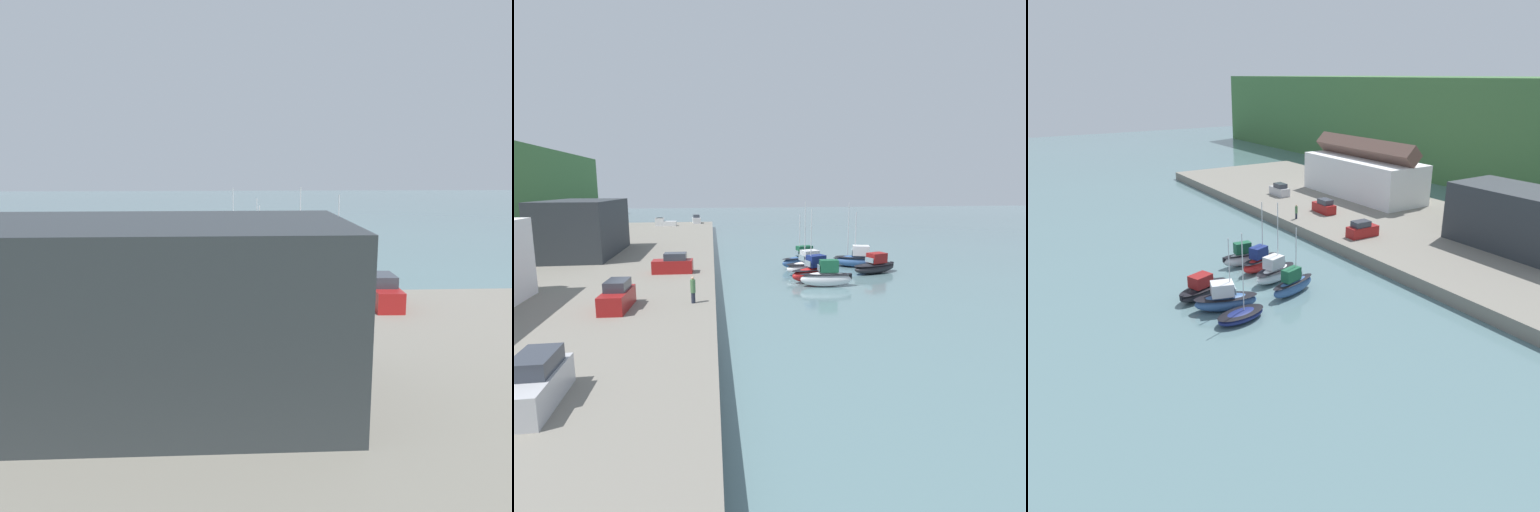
{
  "view_description": "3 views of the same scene",
  "coord_description": "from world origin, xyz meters",
  "views": [
    {
      "loc": [
        6.89,
        52.03,
        11.03
      ],
      "look_at": [
        4.59,
        5.51,
        2.44
      ],
      "focal_mm": 35.0,
      "sensor_mm": 36.0,
      "label": 1
    },
    {
      "loc": [
        -46.29,
        15.48,
        10.62
      ],
      "look_at": [
        1.91,
        8.43,
        2.14
      ],
      "focal_mm": 28.0,
      "sensor_mm": 36.0,
      "label": 2
    },
    {
      "loc": [
        44.2,
        -22.51,
        21.7
      ],
      "look_at": [
        -1.86,
        6.55,
        1.78
      ],
      "focal_mm": 35.0,
      "sensor_mm": 36.0,
      "label": 3
    }
  ],
  "objects": [
    {
      "name": "yacht_club_building",
      "position": [
        10.58,
        32.6,
        5.18
      ],
      "size": [
        16.51,
        8.49,
        7.35
      ],
      "color": "#2D3338",
      "rests_on": "quay_promenade"
    },
    {
      "name": "moored_boat_2",
      "position": [
        0.4,
        3.97,
        1.13
      ],
      "size": [
        3.67,
        6.14,
        8.89
      ],
      "rotation": [
        0.0,
        0.0,
        0.3
      ],
      "color": "white",
      "rests_on": "ground_plane"
    },
    {
      "name": "parked_car_2",
      "position": [
        -15.81,
        22.69,
        2.43
      ],
      "size": [
        4.29,
        2.01,
        2.16
      ],
      "rotation": [
        0.0,
        0.0,
        1.52
      ],
      "color": "maroon",
      "rests_on": "quay_promenade"
    },
    {
      "name": "moored_boat_6",
      "position": [
        6.76,
        -3.64,
        0.55
      ],
      "size": [
        3.25,
        5.4,
        8.48
      ],
      "rotation": [
        0.0,
        0.0,
        0.18
      ],
      "color": "navy",
      "rests_on": "ground_plane"
    },
    {
      "name": "person_on_quay",
      "position": [
        -15.14,
        17.08,
        2.61
      ],
      "size": [
        0.4,
        0.4,
        2.14
      ],
      "color": "#232838",
      "rests_on": "quay_promenade"
    },
    {
      "name": "parked_car_1",
      "position": [
        -3.37,
        19.67,
        2.43
      ],
      "size": [
        1.92,
        4.25,
        2.16
      ],
      "rotation": [
        0.0,
        0.0,
        -0.03
      ],
      "color": "maroon",
      "rests_on": "quay_promenade"
    },
    {
      "name": "moored_boat_4",
      "position": [
        -0.03,
        -4.49,
        0.92
      ],
      "size": [
        4.15,
        6.59,
        2.52
      ],
      "rotation": [
        0.0,
        0.0,
        0.35
      ],
      "color": "black",
      "rests_on": "ground_plane"
    },
    {
      "name": "moored_boat_1",
      "position": [
        -3.28,
        4.15,
        1.13
      ],
      "size": [
        3.64,
        5.97,
        8.16
      ],
      "rotation": [
        0.0,
        0.0,
        0.35
      ],
      "color": "red",
      "rests_on": "ground_plane"
    },
    {
      "name": "quay_promenade",
      "position": [
        0.0,
        29.75,
        0.75
      ],
      "size": [
        120.41,
        28.84,
        1.51
      ],
      "color": "gray",
      "rests_on": "ground_plane"
    },
    {
      "name": "moored_boat_0",
      "position": [
        -5.77,
        3.4,
        1.09
      ],
      "size": [
        1.98,
        5.79,
        2.92
      ],
      "rotation": [
        0.0,
        0.0,
        -0.09
      ],
      "color": "silver",
      "rests_on": "ground_plane"
    },
    {
      "name": "moored_boat_3",
      "position": [
        4.34,
        3.72,
        1.11
      ],
      "size": [
        3.13,
        6.15,
        7.13
      ],
      "rotation": [
        0.0,
        0.0,
        0.29
      ],
      "color": "#33568E",
      "rests_on": "ground_plane"
    },
    {
      "name": "moored_boat_5",
      "position": [
        3.91,
        -3.84,
        1.08
      ],
      "size": [
        4.04,
        6.6,
        7.31
      ],
      "rotation": [
        0.0,
        0.0,
        -0.3
      ],
      "color": "#33568E",
      "rests_on": "ground_plane"
    },
    {
      "name": "harbor_clubhouse",
      "position": [
        -21.36,
        35.08,
        5.27
      ],
      "size": [
        23.32,
        8.9,
        10.06
      ],
      "color": "white",
      "rests_on": "quay_promenade"
    },
    {
      "name": "parked_car_0",
      "position": [
        -29.4,
        23.01,
        2.43
      ],
      "size": [
        4.2,
        1.8,
        2.16
      ],
      "rotation": [
        0.0,
        0.0,
        1.57
      ],
      "color": "#B7B7BC",
      "rests_on": "quay_promenade"
    },
    {
      "name": "ground_plane",
      "position": [
        0.0,
        0.0,
        0.0
      ],
      "size": [
        320.0,
        320.0,
        0.0
      ],
      "primitive_type": "plane",
      "color": "slate"
    }
  ]
}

